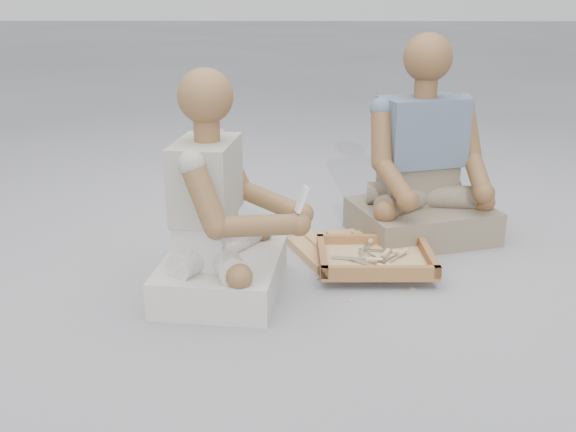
{
  "coord_description": "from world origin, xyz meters",
  "views": [
    {
      "loc": [
        0.01,
        -2.27,
        1.14
      ],
      "look_at": [
        -0.05,
        0.19,
        0.3
      ],
      "focal_mm": 40.0,
      "sensor_mm": 36.0,
      "label": 1
    }
  ],
  "objects_px": {
    "carved_panel": "(358,247)",
    "companion": "(423,172)",
    "tool_tray": "(375,259)",
    "craftsman": "(219,221)"
  },
  "relations": [
    {
      "from": "carved_panel",
      "to": "tool_tray",
      "type": "xyz_separation_m",
      "value": [
        0.05,
        -0.24,
        0.04
      ]
    },
    {
      "from": "carved_panel",
      "to": "tool_tray",
      "type": "bearing_deg",
      "value": -77.38
    },
    {
      "from": "carved_panel",
      "to": "companion",
      "type": "height_order",
      "value": "companion"
    },
    {
      "from": "tool_tray",
      "to": "companion",
      "type": "bearing_deg",
      "value": 59.35
    },
    {
      "from": "carved_panel",
      "to": "tool_tray",
      "type": "height_order",
      "value": "tool_tray"
    },
    {
      "from": "tool_tray",
      "to": "craftsman",
      "type": "relative_size",
      "value": 0.56
    },
    {
      "from": "carved_panel",
      "to": "craftsman",
      "type": "relative_size",
      "value": 0.64
    },
    {
      "from": "tool_tray",
      "to": "craftsman",
      "type": "bearing_deg",
      "value": -161.64
    },
    {
      "from": "carved_panel",
      "to": "craftsman",
      "type": "xyz_separation_m",
      "value": [
        -0.59,
        -0.46,
        0.29
      ]
    },
    {
      "from": "carved_panel",
      "to": "companion",
      "type": "relative_size",
      "value": 0.58
    }
  ]
}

